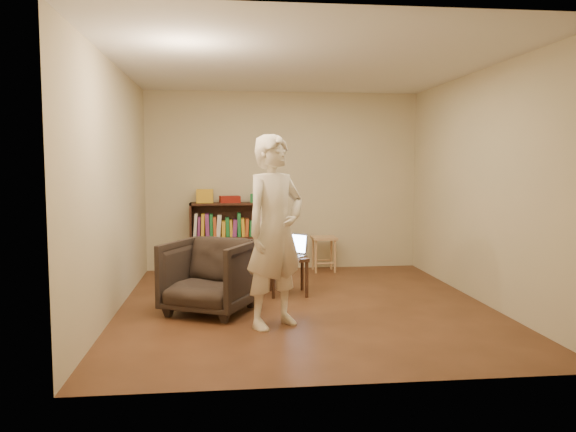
{
  "coord_description": "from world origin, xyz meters",
  "views": [
    {
      "loc": [
        -0.85,
        -6.0,
        1.54
      ],
      "look_at": [
        -0.14,
        0.35,
        0.96
      ],
      "focal_mm": 35.0,
      "sensor_mm": 36.0,
      "label": 1
    }
  ],
  "objects": [
    {
      "name": "wall_back",
      "position": [
        0.0,
        2.25,
        1.3
      ],
      "size": [
        4.0,
        0.0,
        4.0
      ],
      "primitive_type": "plane",
      "rotation": [
        1.57,
        0.0,
        0.0
      ],
      "color": "#BAB08D",
      "rests_on": "floor"
    },
    {
      "name": "wall_right",
      "position": [
        2.0,
        0.0,
        1.3
      ],
      "size": [
        0.0,
        4.5,
        4.5
      ],
      "primitive_type": "plane",
      "rotation": [
        1.57,
        0.0,
        -1.57
      ],
      "color": "#BAB08D",
      "rests_on": "floor"
    },
    {
      "name": "red_cloth",
      "position": [
        -0.79,
        2.09,
        1.05
      ],
      "size": [
        0.31,
        0.24,
        0.09
      ],
      "primitive_type": "cube",
      "rotation": [
        0.0,
        0.0,
        0.12
      ],
      "color": "maroon",
      "rests_on": "bookshelf"
    },
    {
      "name": "box_green",
      "position": [
        -0.42,
        2.09,
        1.06
      ],
      "size": [
        0.15,
        0.15,
        0.13
      ],
      "primitive_type": "cube",
      "rotation": [
        0.0,
        0.0,
        -0.21
      ],
      "color": "#1E7336",
      "rests_on": "bookshelf"
    },
    {
      "name": "wall_left",
      "position": [
        -2.0,
        0.0,
        1.3
      ],
      "size": [
        0.0,
        4.5,
        4.5
      ],
      "primitive_type": "plane",
      "rotation": [
        1.57,
        0.0,
        1.57
      ],
      "color": "#BAB08D",
      "rests_on": "floor"
    },
    {
      "name": "box_yellow",
      "position": [
        -1.15,
        2.1,
        1.1
      ],
      "size": [
        0.24,
        0.17,
        0.19
      ],
      "primitive_type": "cube",
      "rotation": [
        0.0,
        0.0,
        0.0
      ],
      "color": "gold",
      "rests_on": "bookshelf"
    },
    {
      "name": "laptop",
      "position": [
        -0.09,
        0.57,
        0.52
      ],
      "size": [
        0.46,
        0.46,
        0.27
      ],
      "rotation": [
        0.0,
        0.0,
        -0.76
      ],
      "color": "#A9A9AE",
      "rests_on": "side_table"
    },
    {
      "name": "armchair",
      "position": [
        -1.02,
        -0.18,
        0.38
      ],
      "size": [
        1.11,
        1.12,
        0.77
      ],
      "primitive_type": "imported",
      "rotation": [
        0.0,
        0.0,
        -0.46
      ],
      "color": "black",
      "rests_on": "floor"
    },
    {
      "name": "floor",
      "position": [
        0.0,
        0.0,
        0.0
      ],
      "size": [
        4.5,
        4.5,
        0.0
      ],
      "primitive_type": "plane",
      "color": "#472816",
      "rests_on": "ground"
    },
    {
      "name": "box_white",
      "position": [
        -0.31,
        2.07,
        1.04
      ],
      "size": [
        0.12,
        0.12,
        0.08
      ],
      "primitive_type": "cube",
      "rotation": [
        0.0,
        0.0,
        0.24
      ],
      "color": "white",
      "rests_on": "bookshelf"
    },
    {
      "name": "ceiling",
      "position": [
        0.0,
        0.0,
        2.6
      ],
      "size": [
        4.5,
        4.5,
        0.0
      ],
      "primitive_type": "plane",
      "color": "silver",
      "rests_on": "wall_back"
    },
    {
      "name": "person",
      "position": [
        -0.39,
        -0.75,
        0.91
      ],
      "size": [
        0.8,
        0.74,
        1.83
      ],
      "primitive_type": "imported",
      "rotation": [
        0.0,
        0.0,
        0.62
      ],
      "color": "beige",
      "rests_on": "floor"
    },
    {
      "name": "bookshelf",
      "position": [
        -0.76,
        2.09,
        0.44
      ],
      "size": [
        1.2,
        0.3,
        1.0
      ],
      "color": "black",
      "rests_on": "floor"
    },
    {
      "name": "stool",
      "position": [
        0.56,
        1.94,
        0.41
      ],
      "size": [
        0.35,
        0.35,
        0.51
      ],
      "color": "tan",
      "rests_on": "floor"
    },
    {
      "name": "side_table",
      "position": [
        -0.12,
        0.55,
        0.38
      ],
      "size": [
        0.45,
        0.45,
        0.46
      ],
      "color": "black",
      "rests_on": "floor"
    }
  ]
}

